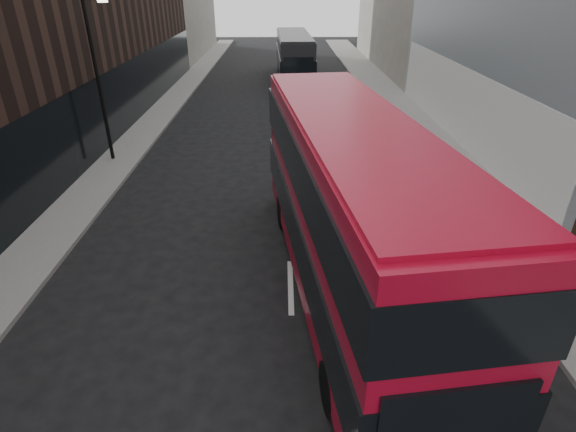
{
  "coord_description": "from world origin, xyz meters",
  "views": [
    {
      "loc": [
        -0.2,
        -2.31,
        7.71
      ],
      "look_at": [
        -0.08,
        7.55,
        2.5
      ],
      "focal_mm": 28.0,
      "sensor_mm": 36.0,
      "label": 1
    }
  ],
  "objects_px": {
    "street_lamp": "(98,71)",
    "red_bus": "(349,202)",
    "car_b": "(297,115)",
    "grey_bus": "(294,55)",
    "car_a": "(369,189)",
    "car_c": "(315,85)"
  },
  "relations": [
    {
      "from": "car_a",
      "to": "car_c",
      "type": "height_order",
      "value": "car_a"
    },
    {
      "from": "car_b",
      "to": "red_bus",
      "type": "bearing_deg",
      "value": -82.16
    },
    {
      "from": "car_a",
      "to": "car_c",
      "type": "bearing_deg",
      "value": 99.29
    },
    {
      "from": "red_bus",
      "to": "grey_bus",
      "type": "distance_m",
      "value": 29.67
    },
    {
      "from": "street_lamp",
      "to": "car_c",
      "type": "height_order",
      "value": "street_lamp"
    },
    {
      "from": "street_lamp",
      "to": "grey_bus",
      "type": "xyz_separation_m",
      "value": [
        9.02,
        19.53,
        -2.19
      ]
    },
    {
      "from": "red_bus",
      "to": "car_a",
      "type": "distance_m",
      "value": 5.91
    },
    {
      "from": "street_lamp",
      "to": "red_bus",
      "type": "distance_m",
      "value": 14.1
    },
    {
      "from": "car_c",
      "to": "car_b",
      "type": "bearing_deg",
      "value": -103.26
    },
    {
      "from": "grey_bus",
      "to": "car_a",
      "type": "relative_size",
      "value": 2.96
    },
    {
      "from": "red_bus",
      "to": "grey_bus",
      "type": "xyz_separation_m",
      "value": [
        -0.68,
        29.65,
        -0.71
      ]
    },
    {
      "from": "car_a",
      "to": "car_b",
      "type": "distance_m",
      "value": 10.54
    },
    {
      "from": "red_bus",
      "to": "car_a",
      "type": "height_order",
      "value": "red_bus"
    },
    {
      "from": "street_lamp",
      "to": "car_c",
      "type": "bearing_deg",
      "value": 53.46
    },
    {
      "from": "grey_bus",
      "to": "car_b",
      "type": "height_order",
      "value": "grey_bus"
    },
    {
      "from": "car_a",
      "to": "car_c",
      "type": "relative_size",
      "value": 0.93
    },
    {
      "from": "street_lamp",
      "to": "grey_bus",
      "type": "relative_size",
      "value": 0.6
    },
    {
      "from": "red_bus",
      "to": "car_c",
      "type": "relative_size",
      "value": 2.91
    },
    {
      "from": "street_lamp",
      "to": "red_bus",
      "type": "bearing_deg",
      "value": -46.23
    },
    {
      "from": "car_c",
      "to": "red_bus",
      "type": "bearing_deg",
      "value": -94.72
    },
    {
      "from": "red_bus",
      "to": "car_b",
      "type": "height_order",
      "value": "red_bus"
    },
    {
      "from": "street_lamp",
      "to": "car_b",
      "type": "height_order",
      "value": "street_lamp"
    }
  ]
}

